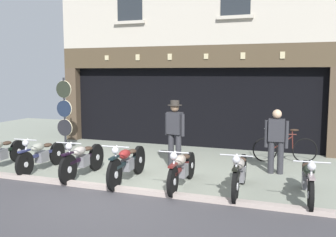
{
  "coord_description": "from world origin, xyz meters",
  "views": [
    {
      "loc": [
        3.74,
        -6.86,
        2.44
      ],
      "look_at": [
        0.21,
        2.63,
        1.24
      ],
      "focal_mm": 41.36,
      "sensor_mm": 36.0,
      "label": 1
    }
  ],
  "objects_px": {
    "advert_board_near": "(229,92)",
    "motorcycle_far_right": "(308,179)",
    "motorcycle_center_left": "(83,159)",
    "tyre_sign_pole": "(64,109)",
    "motorcycle_right": "(240,172)",
    "motorcycle_left": "(41,154)",
    "shopkeeper_center": "(276,138)",
    "leaning_bicycle": "(285,149)",
    "motorcycle_far_left": "(0,152)",
    "salesman_left": "(175,130)",
    "motorcycle_center": "(127,163)",
    "motorcycle_center_right": "(182,168)"
  },
  "relations": [
    {
      "from": "motorcycle_center_left",
      "to": "motorcycle_center_right",
      "type": "relative_size",
      "value": 0.97
    },
    {
      "from": "motorcycle_far_right",
      "to": "shopkeeper_center",
      "type": "height_order",
      "value": "shopkeeper_center"
    },
    {
      "from": "motorcycle_left",
      "to": "shopkeeper_center",
      "type": "relative_size",
      "value": 1.23
    },
    {
      "from": "motorcycle_center_left",
      "to": "tyre_sign_pole",
      "type": "distance_m",
      "value": 3.57
    },
    {
      "from": "motorcycle_far_right",
      "to": "salesman_left",
      "type": "bearing_deg",
      "value": -30.3
    },
    {
      "from": "motorcycle_far_left",
      "to": "motorcycle_center_left",
      "type": "distance_m",
      "value": 2.47
    },
    {
      "from": "motorcycle_center_left",
      "to": "advert_board_near",
      "type": "bearing_deg",
      "value": -121.37
    },
    {
      "from": "advert_board_near",
      "to": "motorcycle_far_right",
      "type": "bearing_deg",
      "value": -61.35
    },
    {
      "from": "motorcycle_center_right",
      "to": "shopkeeper_center",
      "type": "xyz_separation_m",
      "value": [
        1.77,
        1.87,
        0.45
      ]
    },
    {
      "from": "leaning_bicycle",
      "to": "shopkeeper_center",
      "type": "bearing_deg",
      "value": 158.97
    },
    {
      "from": "motorcycle_right",
      "to": "salesman_left",
      "type": "relative_size",
      "value": 1.18
    },
    {
      "from": "tyre_sign_pole",
      "to": "leaning_bicycle",
      "type": "bearing_deg",
      "value": 6.23
    },
    {
      "from": "motorcycle_left",
      "to": "advert_board_near",
      "type": "height_order",
      "value": "advert_board_near"
    },
    {
      "from": "leaning_bicycle",
      "to": "motorcycle_far_left",
      "type": "bearing_deg",
      "value": 100.32
    },
    {
      "from": "motorcycle_center",
      "to": "motorcycle_right",
      "type": "bearing_deg",
      "value": 177.29
    },
    {
      "from": "motorcycle_far_left",
      "to": "salesman_left",
      "type": "height_order",
      "value": "salesman_left"
    },
    {
      "from": "motorcycle_left",
      "to": "leaning_bicycle",
      "type": "relative_size",
      "value": 1.13
    },
    {
      "from": "motorcycle_left",
      "to": "tyre_sign_pole",
      "type": "relative_size",
      "value": 0.84
    },
    {
      "from": "motorcycle_far_left",
      "to": "motorcycle_far_right",
      "type": "relative_size",
      "value": 0.97
    },
    {
      "from": "motorcycle_center_left",
      "to": "shopkeeper_center",
      "type": "xyz_separation_m",
      "value": [
        4.21,
        1.92,
        0.43
      ]
    },
    {
      "from": "salesman_left",
      "to": "tyre_sign_pole",
      "type": "height_order",
      "value": "tyre_sign_pole"
    },
    {
      "from": "motorcycle_far_left",
      "to": "salesman_left",
      "type": "relative_size",
      "value": 1.13
    },
    {
      "from": "motorcycle_far_left",
      "to": "motorcycle_center_right",
      "type": "bearing_deg",
      "value": 174.13
    },
    {
      "from": "motorcycle_far_right",
      "to": "leaning_bicycle",
      "type": "distance_m",
      "value": 3.27
    },
    {
      "from": "motorcycle_left",
      "to": "shopkeeper_center",
      "type": "xyz_separation_m",
      "value": [
        5.52,
        1.76,
        0.45
      ]
    },
    {
      "from": "motorcycle_left",
      "to": "motorcycle_right",
      "type": "relative_size",
      "value": 0.94
    },
    {
      "from": "motorcycle_far_right",
      "to": "shopkeeper_center",
      "type": "bearing_deg",
      "value": -72.28
    },
    {
      "from": "motorcycle_center_left",
      "to": "advert_board_near",
      "type": "distance_m",
      "value": 5.45
    },
    {
      "from": "motorcycle_far_left",
      "to": "leaning_bicycle",
      "type": "distance_m",
      "value": 7.57
    },
    {
      "from": "tyre_sign_pole",
      "to": "motorcycle_far_right",
      "type": "bearing_deg",
      "value": -18.84
    },
    {
      "from": "leaning_bicycle",
      "to": "motorcycle_center_left",
      "type": "bearing_deg",
      "value": 111.82
    },
    {
      "from": "motorcycle_far_left",
      "to": "motorcycle_center_left",
      "type": "relative_size",
      "value": 0.99
    },
    {
      "from": "motorcycle_center_left",
      "to": "leaning_bicycle",
      "type": "relative_size",
      "value": 1.16
    },
    {
      "from": "motorcycle_far_right",
      "to": "tyre_sign_pole",
      "type": "relative_size",
      "value": 0.88
    },
    {
      "from": "motorcycle_left",
      "to": "salesman_left",
      "type": "xyz_separation_m",
      "value": [
        3.01,
        1.49,
        0.57
      ]
    },
    {
      "from": "motorcycle_center",
      "to": "motorcycle_center_right",
      "type": "height_order",
      "value": "motorcycle_center"
    },
    {
      "from": "motorcycle_far_left",
      "to": "shopkeeper_center",
      "type": "height_order",
      "value": "shopkeeper_center"
    },
    {
      "from": "motorcycle_right",
      "to": "advert_board_near",
      "type": "bearing_deg",
      "value": -79.02
    },
    {
      "from": "motorcycle_left",
      "to": "advert_board_near",
      "type": "relative_size",
      "value": 1.88
    },
    {
      "from": "motorcycle_center_left",
      "to": "motorcycle_center",
      "type": "relative_size",
      "value": 0.94
    },
    {
      "from": "motorcycle_far_left",
      "to": "shopkeeper_center",
      "type": "distance_m",
      "value": 6.96
    },
    {
      "from": "leaning_bicycle",
      "to": "motorcycle_left",
      "type": "bearing_deg",
      "value": 103.67
    },
    {
      "from": "motorcycle_far_left",
      "to": "advert_board_near",
      "type": "relative_size",
      "value": 1.92
    },
    {
      "from": "motorcycle_left",
      "to": "motorcycle_center",
      "type": "relative_size",
      "value": 0.91
    },
    {
      "from": "motorcycle_right",
      "to": "tyre_sign_pole",
      "type": "bearing_deg",
      "value": -26.23
    },
    {
      "from": "salesman_left",
      "to": "advert_board_near",
      "type": "relative_size",
      "value": 1.7
    },
    {
      "from": "leaning_bicycle",
      "to": "salesman_left",
      "type": "bearing_deg",
      "value": 106.71
    },
    {
      "from": "shopkeeper_center",
      "to": "advert_board_near",
      "type": "bearing_deg",
      "value": -61.02
    },
    {
      "from": "motorcycle_right",
      "to": "motorcycle_far_right",
      "type": "relative_size",
      "value": 1.01
    },
    {
      "from": "motorcycle_center_right",
      "to": "shopkeeper_center",
      "type": "relative_size",
      "value": 1.3
    }
  ]
}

